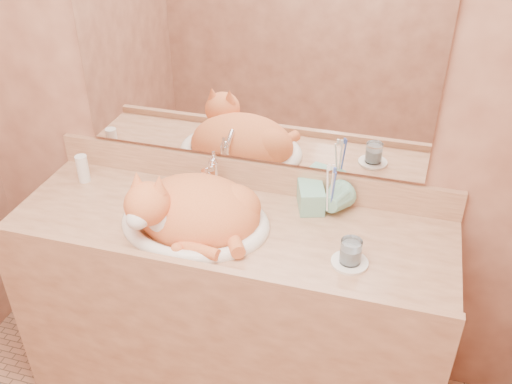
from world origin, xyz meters
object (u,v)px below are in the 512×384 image
(vanity_counter, at_px, (231,312))
(cat, at_px, (191,208))
(soap_dispenser, at_px, (314,195))
(sink_basin, at_px, (194,205))
(water_glass, at_px, (351,251))
(toothbrush_cup, at_px, (329,206))

(vanity_counter, relative_size, cat, 3.53)
(vanity_counter, relative_size, soap_dispenser, 7.89)
(sink_basin, height_order, cat, cat)
(cat, relative_size, water_glass, 5.48)
(vanity_counter, bearing_deg, soap_dispenser, 25.38)
(toothbrush_cup, xyz_separation_m, water_glass, (0.11, -0.23, -0.00))
(cat, height_order, toothbrush_cup, cat)
(toothbrush_cup, distance_m, water_glass, 0.26)
(water_glass, bearing_deg, soap_dispenser, 127.47)
(soap_dispenser, bearing_deg, water_glass, -70.73)
(cat, xyz_separation_m, soap_dispenser, (0.40, 0.17, 0.02))
(sink_basin, distance_m, toothbrush_cup, 0.48)
(sink_basin, relative_size, soap_dispenser, 2.61)
(sink_basin, bearing_deg, cat, -100.00)
(cat, bearing_deg, water_glass, -5.63)
(sink_basin, xyz_separation_m, cat, (-0.01, -0.02, -0.00))
(sink_basin, xyz_separation_m, soap_dispenser, (0.40, 0.15, 0.02))
(water_glass, bearing_deg, vanity_counter, 169.29)
(vanity_counter, xyz_separation_m, water_glass, (0.45, -0.08, 0.48))
(soap_dispenser, xyz_separation_m, water_glass, (0.17, -0.22, -0.05))
(vanity_counter, distance_m, soap_dispenser, 0.61)
(sink_basin, height_order, toothbrush_cup, sink_basin)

